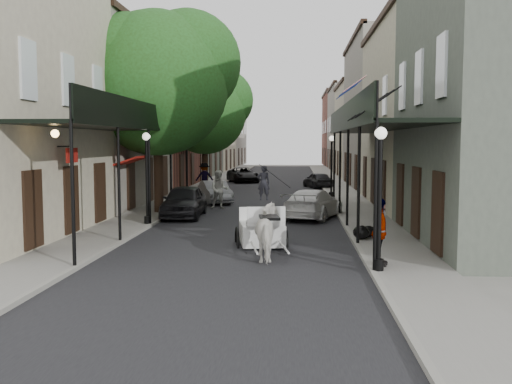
% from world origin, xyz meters
% --- Properties ---
extents(ground, '(140.00, 140.00, 0.00)m').
position_xyz_m(ground, '(0.00, 0.00, 0.00)').
color(ground, gray).
rests_on(ground, ground).
extents(road, '(8.00, 90.00, 0.01)m').
position_xyz_m(road, '(0.00, 20.00, 0.01)').
color(road, black).
rests_on(road, ground).
extents(sidewalk_left, '(2.20, 90.00, 0.12)m').
position_xyz_m(sidewalk_left, '(-5.00, 20.00, 0.06)').
color(sidewalk_left, gray).
rests_on(sidewalk_left, ground).
extents(sidewalk_right, '(2.20, 90.00, 0.12)m').
position_xyz_m(sidewalk_right, '(5.00, 20.00, 0.06)').
color(sidewalk_right, gray).
rests_on(sidewalk_right, ground).
extents(building_row_left, '(5.00, 80.00, 10.50)m').
position_xyz_m(building_row_left, '(-8.60, 30.00, 5.25)').
color(building_row_left, '#C1B99A').
rests_on(building_row_left, ground).
extents(building_row_right, '(5.00, 80.00, 10.50)m').
position_xyz_m(building_row_right, '(8.60, 30.00, 5.25)').
color(building_row_right, gray).
rests_on(building_row_right, ground).
extents(gallery_left, '(2.20, 18.05, 4.88)m').
position_xyz_m(gallery_left, '(-4.79, 6.98, 4.05)').
color(gallery_left, black).
rests_on(gallery_left, sidewalk_left).
extents(gallery_right, '(2.20, 18.05, 4.88)m').
position_xyz_m(gallery_right, '(4.79, 6.98, 4.05)').
color(gallery_right, black).
rests_on(gallery_right, sidewalk_right).
extents(tree_near, '(7.31, 6.80, 9.63)m').
position_xyz_m(tree_near, '(-4.20, 10.18, 6.49)').
color(tree_near, '#382619').
rests_on(tree_near, sidewalk_left).
extents(tree_far, '(6.45, 6.00, 8.61)m').
position_xyz_m(tree_far, '(-4.25, 24.18, 5.84)').
color(tree_far, '#382619').
rests_on(tree_far, sidewalk_left).
extents(lamppost_right_near, '(0.32, 0.32, 3.71)m').
position_xyz_m(lamppost_right_near, '(4.10, -2.00, 2.05)').
color(lamppost_right_near, black).
rests_on(lamppost_right_near, sidewalk_right).
extents(lamppost_left, '(0.32, 0.32, 3.71)m').
position_xyz_m(lamppost_left, '(-4.10, 6.00, 2.05)').
color(lamppost_left, black).
rests_on(lamppost_left, sidewalk_left).
extents(lamppost_right_far, '(0.32, 0.32, 3.71)m').
position_xyz_m(lamppost_right_far, '(4.10, 18.00, 2.05)').
color(lamppost_right_far, black).
rests_on(lamppost_right_far, sidewalk_right).
extents(horse, '(1.19, 2.05, 1.63)m').
position_xyz_m(horse, '(1.19, -0.22, 0.81)').
color(horse, white).
rests_on(horse, ground).
extents(carriage, '(1.90, 2.59, 2.72)m').
position_xyz_m(carriage, '(0.76, 2.28, 1.06)').
color(carriage, black).
rests_on(carriage, ground).
extents(pedestrian_walking, '(1.02, 0.83, 1.99)m').
position_xyz_m(pedestrian_walking, '(-2.00, 12.38, 1.00)').
color(pedestrian_walking, beige).
rests_on(pedestrian_walking, ground).
extents(pedestrian_sidewalk_left, '(1.37, 0.96, 1.94)m').
position_xyz_m(pedestrian_sidewalk_left, '(-4.20, 21.24, 1.09)').
color(pedestrian_sidewalk_left, gray).
rests_on(pedestrian_sidewalk_left, sidewalk_left).
extents(pedestrian_sidewalk_right, '(0.71, 1.15, 1.83)m').
position_xyz_m(pedestrian_sidewalk_right, '(4.20, -1.41, 1.03)').
color(pedestrian_sidewalk_right, gray).
rests_on(pedestrian_sidewalk_right, sidewalk_right).
extents(car_left_near, '(1.89, 4.39, 1.48)m').
position_xyz_m(car_left_near, '(-3.18, 9.00, 0.74)').
color(car_left_near, black).
rests_on(car_left_near, ground).
extents(car_left_mid, '(2.56, 4.01, 1.25)m').
position_xyz_m(car_left_mid, '(-2.62, 15.15, 0.62)').
color(car_left_mid, gray).
rests_on(car_left_mid, ground).
extents(car_left_far, '(3.48, 5.06, 1.28)m').
position_xyz_m(car_left_far, '(-2.60, 32.10, 0.64)').
color(car_left_far, black).
rests_on(car_left_far, ground).
extents(car_right_near, '(3.15, 4.91, 1.32)m').
position_xyz_m(car_right_near, '(2.73, 9.00, 0.66)').
color(car_right_near, silver).
rests_on(car_right_near, ground).
extents(car_right_far, '(2.45, 3.78, 1.20)m').
position_xyz_m(car_right_far, '(3.60, 26.35, 0.60)').
color(car_right_far, black).
rests_on(car_right_far, ground).
extents(trash_bags, '(0.83, 0.98, 0.48)m').
position_xyz_m(trash_bags, '(4.32, 2.95, 0.34)').
color(trash_bags, black).
rests_on(trash_bags, sidewalk_right).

